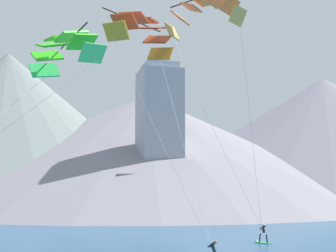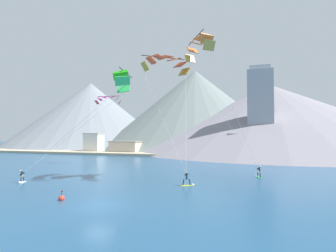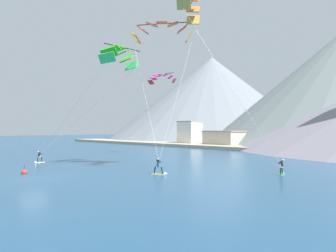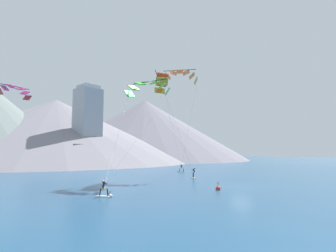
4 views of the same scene
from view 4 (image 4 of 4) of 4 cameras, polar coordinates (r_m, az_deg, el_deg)
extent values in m
plane|color=navy|center=(34.52, 15.53, -12.56)|extent=(400.00, 400.00, 0.00)
cube|color=white|center=(26.72, -13.81, -14.63)|extent=(0.99, 1.49, 0.07)
cylinder|color=black|center=(26.86, -14.53, -13.74)|extent=(0.20, 0.26, 0.71)
cylinder|color=black|center=(26.47, -13.03, -13.89)|extent=(0.20, 0.26, 0.71)
cube|color=yellow|center=(26.61, -13.77, -12.99)|extent=(0.36, 0.33, 0.12)
cylinder|color=black|center=(26.48, -13.87, -12.32)|extent=(0.47, 0.37, 0.60)
cylinder|color=black|center=(26.60, -13.96, -11.92)|extent=(0.50, 0.28, 0.39)
cylinder|color=black|center=(26.49, -13.53, -11.96)|extent=(0.50, 0.28, 0.39)
cylinder|color=black|center=(26.70, -13.55, -11.97)|extent=(0.24, 0.49, 0.03)
sphere|color=beige|center=(26.30, -14.04, -11.58)|extent=(0.22, 0.22, 0.22)
cone|color=white|center=(26.29, -12.12, -14.67)|extent=(0.45, 0.42, 0.36)
cube|color=yellow|center=(44.46, 5.54, -11.09)|extent=(1.48, 1.07, 0.07)
cylinder|color=#14232D|center=(44.03, 5.47, -10.62)|extent=(0.28, 0.23, 0.74)
cylinder|color=#14232D|center=(44.81, 5.60, -10.53)|extent=(0.28, 0.23, 0.74)
cube|color=blue|center=(44.39, 5.53, -10.05)|extent=(0.36, 0.39, 0.12)
cylinder|color=#14232D|center=(44.35, 5.66, -9.62)|extent=(0.40, 0.49, 0.63)
cylinder|color=#14232D|center=(44.23, 5.51, -9.40)|extent=(0.33, 0.51, 0.41)
cylinder|color=#14232D|center=(44.47, 5.55, -9.38)|extent=(0.33, 0.51, 0.41)
cylinder|color=black|center=(44.38, 5.30, -9.43)|extent=(0.47, 0.28, 0.03)
sphere|color=#9E7051|center=(44.31, 5.86, -9.12)|extent=(0.23, 0.23, 0.23)
cone|color=white|center=(45.31, 5.68, -10.90)|extent=(0.44, 0.46, 0.36)
cube|color=#33B266|center=(56.69, 2.97, -9.92)|extent=(0.93, 1.50, 0.07)
cylinder|color=black|center=(56.54, 3.35, -9.54)|extent=(0.20, 0.27, 0.72)
cylinder|color=black|center=(56.77, 2.58, -9.52)|extent=(0.20, 0.27, 0.72)
cube|color=white|center=(56.63, 2.96, -9.13)|extent=(0.36, 0.32, 0.12)
cylinder|color=black|center=(56.67, 2.98, -8.80)|extent=(0.40, 0.32, 0.61)
cylinder|color=black|center=(56.53, 3.06, -8.63)|extent=(0.51, 0.26, 0.40)
cylinder|color=black|center=(56.60, 2.83, -8.63)|extent=(0.51, 0.26, 0.40)
cylinder|color=black|center=(56.40, 2.89, -8.67)|extent=(0.22, 0.50, 0.03)
sphere|color=beige|center=(56.74, 3.00, -8.40)|extent=(0.22, 0.22, 0.22)
cone|color=white|center=(56.94, 2.12, -9.84)|extent=(0.44, 0.41, 0.36)
cube|color=#35C760|center=(40.09, -8.36, 6.94)|extent=(2.15, 1.12, 1.36)
cube|color=#33C91A|center=(39.77, -7.42, 8.24)|extent=(2.22, 1.46, 1.24)
cube|color=#33C91A|center=(39.40, -6.10, 9.15)|extent=(2.24, 1.73, 1.00)
cube|color=#33C91A|center=(39.02, -4.54, 9.56)|extent=(2.21, 1.91, 0.64)
cube|color=#33C91A|center=(38.67, -2.89, 9.41)|extent=(2.13, 2.01, 1.00)
cube|color=#33C91A|center=(38.39, -1.36, 8.70)|extent=(1.99, 2.01, 1.24)
cube|color=#35C760|center=(38.21, -0.12, 7.50)|extent=(1.82, 1.87, 1.36)
cylinder|color=black|center=(39.84, -4.13, 9.59)|extent=(1.20, 6.05, 0.10)
cylinder|color=silver|center=(33.03, -10.59, -1.04)|extent=(9.99, 8.56, 11.23)
cylinder|color=silver|center=(31.78, -5.32, -0.94)|extent=(12.84, 2.76, 11.23)
cube|color=#BD8925|center=(41.97, -1.34, 9.68)|extent=(1.74, 2.05, 1.30)
cube|color=#C93E17|center=(43.02, -1.21, 10.55)|extent=(1.99, 2.21, 1.12)
cube|color=#C93E17|center=(44.22, -1.18, 10.88)|extent=(2.17, 2.27, 0.81)
cube|color=#C93E17|center=(45.44, -1.24, 10.69)|extent=(2.26, 2.24, 0.42)
cube|color=#C93E17|center=(46.55, -1.38, 10.03)|extent=(2.28, 2.15, 0.81)
cube|color=#C93E17|center=(47.44, -1.58, 9.00)|extent=(2.22, 1.97, 1.12)
cube|color=#BD8925|center=(48.01, -1.81, 7.72)|extent=(2.07, 1.71, 1.30)
cylinder|color=black|center=(45.44, -2.33, 10.87)|extent=(5.24, 3.98, 0.10)
cylinder|color=silver|center=(42.33, 2.05, -0.48)|extent=(6.31, 1.29, 13.51)
cylinder|color=silver|center=(45.71, 1.53, -0.87)|extent=(1.57, 6.20, 13.51)
cube|color=gold|center=(48.79, 6.08, 9.74)|extent=(1.62, 1.28, 1.26)
cube|color=orange|center=(49.13, 5.22, 10.81)|extent=(1.81, 1.60, 1.06)
cube|color=orange|center=(49.38, 4.00, 11.50)|extent=(1.92, 1.81, 0.72)
cube|color=orange|center=(49.49, 2.58, 11.73)|extent=(1.93, 1.89, 0.27)
cube|color=orange|center=(49.44, 1.17, 11.46)|extent=(1.87, 1.88, 0.72)
cube|color=orange|center=(49.26, -0.04, 10.74)|extent=(1.71, 1.75, 1.06)
cube|color=gold|center=(48.95, -0.90, 9.65)|extent=(1.48, 1.49, 1.26)
cylinder|color=black|center=(48.88, 2.56, 12.03)|extent=(3.15, 5.18, 0.10)
cylinder|color=silver|center=(51.85, 4.49, -0.45)|extent=(5.61, 8.17, 15.34)
cylinder|color=silver|center=(51.93, 1.02, -0.47)|extent=(9.36, 3.13, 15.34)
cube|color=#A73038|center=(45.79, -32.80, 6.35)|extent=(0.81, 1.33, 1.01)
cube|color=#CB2983|center=(46.18, -32.01, 7.05)|extent=(1.05, 1.38, 0.88)
cube|color=#CB2983|center=(46.69, -31.10, 7.41)|extent=(1.23, 1.42, 0.66)
cube|color=#CB2983|center=(47.25, -30.19, 7.40)|extent=(1.31, 1.42, 0.37)
cube|color=#CB2983|center=(47.82, -29.36, 7.03)|extent=(1.36, 1.39, 0.66)
cube|color=#CB2983|center=(48.32, -28.71, 6.35)|extent=(1.32, 1.33, 0.88)
cube|color=#A73038|center=(48.72, -28.29, 5.45)|extent=(1.18, 1.24, 1.01)
cylinder|color=black|center=(47.66, -30.57, 7.45)|extent=(4.95, 0.80, 0.10)
sphere|color=red|center=(30.89, 10.84, -13.22)|extent=(0.56, 0.56, 0.56)
cylinder|color=black|center=(30.83, 10.83, -12.30)|extent=(0.04, 0.04, 0.44)
cube|color=red|center=(30.89, 10.91, -11.95)|extent=(0.18, 0.01, 0.12)
cube|color=tan|center=(75.37, -25.01, -8.10)|extent=(180.00, 10.00, 0.70)
cube|color=beige|center=(96.10, -7.92, -6.41)|extent=(8.28, 5.31, 5.78)
cube|color=gray|center=(96.10, -7.90, -4.60)|extent=(8.61, 5.52, 0.30)
cube|color=beige|center=(81.76, -17.84, -6.20)|extent=(9.69, 6.47, 6.18)
cube|color=gray|center=(81.78, -17.77, -3.93)|extent=(10.08, 6.73, 0.30)
cube|color=#999EA8|center=(87.77, -17.16, -0.18)|extent=(7.00, 7.00, 24.48)
cube|color=#A8ADB9|center=(89.85, -16.92, 8.00)|extent=(5.60, 5.60, 1.20)
cone|color=gray|center=(118.80, -23.36, -0.94)|extent=(111.60, 111.60, 26.09)
cone|color=slate|center=(145.76, -5.15, -0.81)|extent=(111.41, 111.41, 32.97)
camera|label=1|loc=(24.76, 47.31, -1.13)|focal=50.00mm
camera|label=2|loc=(43.82, 47.71, -1.36)|focal=28.00mm
camera|label=3|loc=(65.85, 39.72, -3.90)|focal=40.00mm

